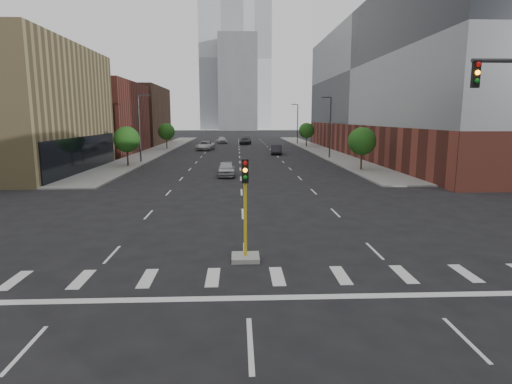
{
  "coord_description": "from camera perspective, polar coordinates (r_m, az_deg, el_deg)",
  "views": [
    {
      "loc": [
        -0.31,
        -8.76,
        6.1
      ],
      "look_at": [
        0.58,
        11.78,
        2.5
      ],
      "focal_mm": 30.0,
      "sensor_mm": 36.0,
      "label": 1
    }
  ],
  "objects": [
    {
      "name": "car_distant",
      "position": [
        102.06,
        -4.57,
        6.94
      ],
      "size": [
        2.71,
        5.18,
        1.68
      ],
      "primitive_type": "imported",
      "rotation": [
        0.0,
        0.0,
        0.15
      ],
      "color": "#B0B1B5",
      "rests_on": "ground"
    },
    {
      "name": "building_left_far_b",
      "position": [
        104.36,
        -17.83,
        9.68
      ],
      "size": [
        20.0,
        24.0,
        13.0
      ],
      "primitive_type": "cube",
      "color": "brown",
      "rests_on": "ground"
    },
    {
      "name": "sidewalk_left_far",
      "position": [
        84.27,
        -12.56,
        5.59
      ],
      "size": [
        5.0,
        92.0,
        0.15
      ],
      "primitive_type": "cube",
      "color": "gray",
      "rests_on": "ground"
    },
    {
      "name": "tower_mid",
      "position": [
        209.36,
        -2.45,
        14.27
      ],
      "size": [
        18.0,
        18.0,
        44.0
      ],
      "primitive_type": "cube",
      "color": "slate",
      "rests_on": "ground"
    },
    {
      "name": "tree_right_far",
      "position": [
        89.94,
        6.75,
        8.13
      ],
      "size": [
        3.2,
        3.2,
        4.85
      ],
      "color": "#382619",
      "rests_on": "ground"
    },
    {
      "name": "tree_right_near",
      "position": [
        50.89,
        13.96,
        6.59
      ],
      "size": [
        3.2,
        3.2,
        4.85
      ],
      "color": "#382619",
      "rests_on": "ground"
    },
    {
      "name": "tower_right",
      "position": [
        271.08,
        -0.28,
        17.11
      ],
      "size": [
        20.0,
        20.0,
        80.0
      ],
      "primitive_type": "cube",
      "color": "#B2B7BC",
      "rests_on": "ground"
    },
    {
      "name": "car_deep_right",
      "position": [
        97.77,
        -1.41,
        6.8
      ],
      "size": [
        3.04,
        5.63,
        1.55
      ],
      "primitive_type": "imported",
      "rotation": [
        0.0,
        0.0,
        -0.17
      ],
      "color": "black",
      "rests_on": "ground"
    },
    {
      "name": "tree_left_near",
      "position": [
        55.54,
        -16.86,
        6.71
      ],
      "size": [
        3.2,
        3.2,
        4.85
      ],
      "color": "#382619",
      "rests_on": "ground"
    },
    {
      "name": "streetlight_left",
      "position": [
        60.21,
        -15.21,
        8.55
      ],
      "size": [
        1.6,
        0.22,
        9.07
      ],
      "color": "#2D2D30",
      "rests_on": "ground"
    },
    {
      "name": "sidewalk_right_far",
      "position": [
        84.38,
        8.03,
        5.74
      ],
      "size": [
        5.0,
        92.0,
        0.15
      ],
      "primitive_type": "cube",
      "color": "gray",
      "rests_on": "ground"
    },
    {
      "name": "median_traffic_signal",
      "position": [
        18.45,
        -1.43,
        -6.2
      ],
      "size": [
        1.2,
        1.2,
        4.4
      ],
      "color": "#999993",
      "rests_on": "ground"
    },
    {
      "name": "building_right_main",
      "position": [
        75.1,
        21.5,
        13.0
      ],
      "size": [
        24.0,
        70.0,
        22.0
      ],
      "color": "brown",
      "rests_on": "ground"
    },
    {
      "name": "building_left_far_a",
      "position": [
        79.55,
        -22.76,
        9.1
      ],
      "size": [
        20.0,
        22.0,
        12.0
      ],
      "primitive_type": "cube",
      "color": "brown",
      "rests_on": "ground"
    },
    {
      "name": "streetlight_right_b",
      "position": [
        99.71,
        5.51,
        9.26
      ],
      "size": [
        1.6,
        0.22,
        9.07
      ],
      "color": "#2D2D30",
      "rests_on": "ground"
    },
    {
      "name": "car_mid_right",
      "position": [
        71.69,
        2.72,
        5.69
      ],
      "size": [
        2.09,
        5.07,
        1.63
      ],
      "primitive_type": "imported",
      "rotation": [
        0.0,
        0.0,
        -0.07
      ],
      "color": "black",
      "rests_on": "ground"
    },
    {
      "name": "tree_left_far",
      "position": [
        84.91,
        -11.86,
        7.89
      ],
      "size": [
        3.2,
        3.2,
        4.85
      ],
      "color": "#382619",
      "rests_on": "ground"
    },
    {
      "name": "tower_left",
      "position": [
        230.7,
        -4.56,
        17.09
      ],
      "size": [
        22.0,
        22.0,
        70.0
      ],
      "primitive_type": "cube",
      "color": "#B2B7BC",
      "rests_on": "ground"
    },
    {
      "name": "streetlight_right_a",
      "position": [
        65.23,
        9.79,
        8.83
      ],
      "size": [
        1.6,
        0.22,
        9.07
      ],
      "color": "#2D2D30",
      "rests_on": "ground"
    },
    {
      "name": "car_near_left",
      "position": [
        44.93,
        -3.98,
        3.11
      ],
      "size": [
        1.92,
        4.63,
        1.57
      ],
      "primitive_type": "imported",
      "rotation": [
        0.0,
        0.0,
        0.02
      ],
      "color": "#ADAEB2",
      "rests_on": "ground"
    },
    {
      "name": "car_far_left",
      "position": [
        81.52,
        -6.8,
        6.15
      ],
      "size": [
        3.48,
        6.26,
        1.66
      ],
      "primitive_type": "imported",
      "rotation": [
        0.0,
        0.0,
        -0.13
      ],
      "color": "#BABABA",
      "rests_on": "ground"
    }
  ]
}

